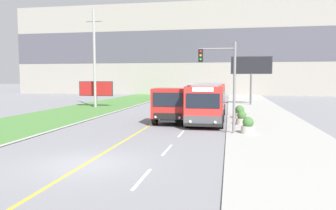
{
  "coord_description": "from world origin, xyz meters",
  "views": [
    {
      "loc": [
        5.66,
        -12.04,
        3.47
      ],
      "look_at": [
        1.1,
        12.17,
        1.4
      ],
      "focal_mm": 35.0,
      "sensor_mm": 36.0,
      "label": 1
    }
  ],
  "objects_px": {
    "utility_pole_far": "(94,59)",
    "traffic_light_mast": "(223,76)",
    "billboard_small": "(96,89)",
    "dump_truck": "(172,106)",
    "billboard_large": "(251,67)",
    "planter_round_second": "(242,118)",
    "planter_round_near": "(248,126)",
    "city_bus": "(208,102)",
    "planter_round_third": "(240,113)"
  },
  "relations": [
    {
      "from": "utility_pole_far",
      "to": "traffic_light_mast",
      "type": "distance_m",
      "value": 21.57
    },
    {
      "from": "billboard_small",
      "to": "traffic_light_mast",
      "type": "bearing_deg",
      "value": -47.29
    },
    {
      "from": "dump_truck",
      "to": "billboard_large",
      "type": "xyz_separation_m",
      "value": [
        6.86,
        18.1,
        3.4
      ]
    },
    {
      "from": "billboard_small",
      "to": "planter_round_second",
      "type": "distance_m",
      "value": 21.04
    },
    {
      "from": "dump_truck",
      "to": "planter_round_near",
      "type": "bearing_deg",
      "value": -36.38
    },
    {
      "from": "planter_round_near",
      "to": "dump_truck",
      "type": "bearing_deg",
      "value": 143.62
    },
    {
      "from": "billboard_small",
      "to": "planter_round_second",
      "type": "relative_size",
      "value": 4.23
    },
    {
      "from": "traffic_light_mast",
      "to": "billboard_small",
      "type": "relative_size",
      "value": 1.33
    },
    {
      "from": "city_bus",
      "to": "planter_round_near",
      "type": "relative_size",
      "value": 11.56
    },
    {
      "from": "city_bus",
      "to": "dump_truck",
      "type": "distance_m",
      "value": 3.69
    },
    {
      "from": "billboard_small",
      "to": "planter_round_third",
      "type": "height_order",
      "value": "billboard_small"
    },
    {
      "from": "traffic_light_mast",
      "to": "planter_round_near",
      "type": "bearing_deg",
      "value": 1.49
    },
    {
      "from": "dump_truck",
      "to": "traffic_light_mast",
      "type": "relative_size",
      "value": 1.14
    },
    {
      "from": "traffic_light_mast",
      "to": "billboard_large",
      "type": "height_order",
      "value": "billboard_large"
    },
    {
      "from": "traffic_light_mast",
      "to": "city_bus",
      "type": "bearing_deg",
      "value": 101.16
    },
    {
      "from": "dump_truck",
      "to": "utility_pole_far",
      "type": "bearing_deg",
      "value": 134.16
    },
    {
      "from": "billboard_small",
      "to": "planter_round_second",
      "type": "height_order",
      "value": "billboard_small"
    },
    {
      "from": "dump_truck",
      "to": "utility_pole_far",
      "type": "height_order",
      "value": "utility_pole_far"
    },
    {
      "from": "dump_truck",
      "to": "billboard_small",
      "type": "xyz_separation_m",
      "value": [
        -11.5,
        12.64,
        0.73
      ]
    },
    {
      "from": "planter_round_second",
      "to": "planter_round_third",
      "type": "height_order",
      "value": "planter_round_third"
    },
    {
      "from": "billboard_small",
      "to": "planter_round_near",
      "type": "xyz_separation_m",
      "value": [
        16.87,
        -16.59,
        -1.56
      ]
    },
    {
      "from": "planter_round_near",
      "to": "planter_round_second",
      "type": "bearing_deg",
      "value": 93.7
    },
    {
      "from": "utility_pole_far",
      "to": "planter_round_second",
      "type": "distance_m",
      "value": 20.58
    },
    {
      "from": "billboard_large",
      "to": "utility_pole_far",
      "type": "bearing_deg",
      "value": -159.63
    },
    {
      "from": "dump_truck",
      "to": "billboard_small",
      "type": "height_order",
      "value": "billboard_small"
    },
    {
      "from": "planter_round_second",
      "to": "planter_round_third",
      "type": "relative_size",
      "value": 0.93
    },
    {
      "from": "billboard_large",
      "to": "planter_round_third",
      "type": "bearing_deg",
      "value": -97.0
    },
    {
      "from": "planter_round_near",
      "to": "planter_round_third",
      "type": "distance_m",
      "value": 7.59
    },
    {
      "from": "billboard_small",
      "to": "planter_round_third",
      "type": "bearing_deg",
      "value": -28.51
    },
    {
      "from": "planter_round_second",
      "to": "planter_round_near",
      "type": "bearing_deg",
      "value": -86.3
    },
    {
      "from": "city_bus",
      "to": "billboard_small",
      "type": "distance_m",
      "value": 17.21
    },
    {
      "from": "city_bus",
      "to": "billboard_large",
      "type": "height_order",
      "value": "billboard_large"
    },
    {
      "from": "dump_truck",
      "to": "planter_round_second",
      "type": "bearing_deg",
      "value": -1.83
    },
    {
      "from": "planter_round_third",
      "to": "planter_round_second",
      "type": "bearing_deg",
      "value": -89.43
    },
    {
      "from": "utility_pole_far",
      "to": "billboard_small",
      "type": "height_order",
      "value": "utility_pole_far"
    },
    {
      "from": "billboard_large",
      "to": "billboard_small",
      "type": "distance_m",
      "value": 19.35
    },
    {
      "from": "utility_pole_far",
      "to": "billboard_small",
      "type": "relative_size",
      "value": 2.65
    },
    {
      "from": "dump_truck",
      "to": "planter_round_near",
      "type": "distance_m",
      "value": 6.72
    },
    {
      "from": "utility_pole_far",
      "to": "billboard_small",
      "type": "xyz_separation_m",
      "value": [
        -0.41,
        1.21,
        -3.56
      ]
    },
    {
      "from": "utility_pole_far",
      "to": "city_bus",
      "type": "bearing_deg",
      "value": -32.68
    },
    {
      "from": "dump_truck",
      "to": "planter_round_third",
      "type": "bearing_deg",
      "value": 35.5
    },
    {
      "from": "billboard_small",
      "to": "planter_round_third",
      "type": "xyz_separation_m",
      "value": [
        16.59,
        -9.01,
        -1.53
      ]
    },
    {
      "from": "city_bus",
      "to": "planter_round_third",
      "type": "bearing_deg",
      "value": 20.22
    },
    {
      "from": "billboard_large",
      "to": "planter_round_second",
      "type": "xyz_separation_m",
      "value": [
        -1.74,
        -18.26,
        -4.24
      ]
    },
    {
      "from": "city_bus",
      "to": "traffic_light_mast",
      "type": "relative_size",
      "value": 2.07
    },
    {
      "from": "dump_truck",
      "to": "billboard_large",
      "type": "height_order",
      "value": "billboard_large"
    },
    {
      "from": "billboard_small",
      "to": "billboard_large",
      "type": "bearing_deg",
      "value": 16.55
    },
    {
      "from": "city_bus",
      "to": "billboard_small",
      "type": "xyz_separation_m",
      "value": [
        -14.03,
        9.95,
        0.58
      ]
    },
    {
      "from": "city_bus",
      "to": "planter_round_second",
      "type": "height_order",
      "value": "city_bus"
    },
    {
      "from": "utility_pole_far",
      "to": "planter_round_near",
      "type": "height_order",
      "value": "utility_pole_far"
    }
  ]
}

